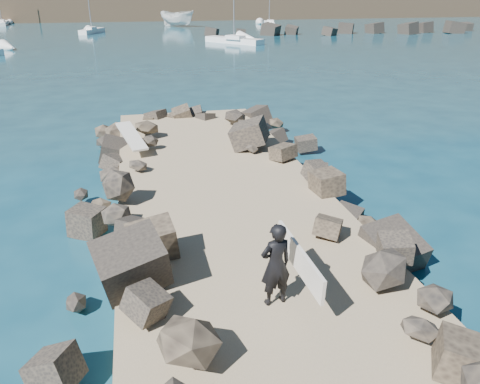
# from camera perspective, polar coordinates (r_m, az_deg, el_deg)

# --- Properties ---
(ground) EXTENTS (800.00, 800.00, 0.00)m
(ground) POSITION_cam_1_polar(r_m,az_deg,el_deg) (12.88, -0.99, -4.39)
(ground) COLOR #0F384C
(ground) RESTS_ON ground
(jetty) EXTENTS (6.00, 26.00, 0.60)m
(jetty) POSITION_cam_1_polar(r_m,az_deg,el_deg) (11.03, 1.16, -7.76)
(jetty) COLOR #8C7759
(jetty) RESTS_ON ground
(riprap_left) EXTENTS (2.60, 22.00, 1.00)m
(riprap_left) POSITION_cam_1_polar(r_m,az_deg,el_deg) (11.13, -14.24, -7.05)
(riprap_left) COLOR black
(riprap_left) RESTS_ON ground
(riprap_right) EXTENTS (2.60, 22.00, 1.00)m
(riprap_right) POSITION_cam_1_polar(r_m,az_deg,el_deg) (12.27, 13.89, -4.00)
(riprap_right) COLOR black
(riprap_right) RESTS_ON ground
(breakwater_secondary) EXTENTS (52.00, 4.00, 1.20)m
(breakwater_secondary) POSITION_cam_1_polar(r_m,az_deg,el_deg) (76.13, 17.53, 18.42)
(breakwater_secondary) COLOR black
(breakwater_secondary) RESTS_ON ground
(surfboard_resting) EXTENTS (1.12, 2.27, 0.07)m
(surfboard_resting) POSITION_cam_1_polar(r_m,az_deg,el_deg) (17.47, -13.06, 6.31)
(surfboard_resting) COLOR beige
(surfboard_resting) RESTS_ON riprap_left
(boat_imported) EXTENTS (6.87, 6.98, 2.75)m
(boat_imported) POSITION_cam_1_polar(r_m,az_deg,el_deg) (86.75, -7.63, 20.26)
(boat_imported) COLOR white
(boat_imported) RESTS_ON ground
(surfer_with_board) EXTENTS (0.89, 2.05, 1.65)m
(surfer_with_board) POSITION_cam_1_polar(r_m,az_deg,el_deg) (8.63, 4.78, -8.73)
(surfer_with_board) COLOR black
(surfer_with_board) RESTS_ON jetty
(sailboat_f) EXTENTS (2.16, 6.14, 7.36)m
(sailboat_f) POSITION_cam_1_polar(r_m,az_deg,el_deg) (113.43, 6.40, 20.52)
(sailboat_f) COLOR white
(sailboat_f) RESTS_ON ground
(sailboat_d) EXTENTS (3.03, 7.17, 8.46)m
(sailboat_d) POSITION_cam_1_polar(r_m,az_deg,el_deg) (89.51, 3.58, 19.84)
(sailboat_d) COLOR white
(sailboat_d) RESTS_ON ground
(sailboat_b) EXTENTS (3.50, 5.92, 7.22)m
(sailboat_b) POSITION_cam_1_polar(r_m,az_deg,el_deg) (75.83, -17.60, 18.21)
(sailboat_b) COLOR white
(sailboat_b) RESTS_ON ground
(sailboat_e) EXTENTS (2.65, 7.85, 9.22)m
(sailboat_e) POSITION_cam_1_polar(r_m,az_deg,el_deg) (99.58, -27.02, 17.87)
(sailboat_e) COLOR white
(sailboat_e) RESTS_ON ground
(sailboat_c) EXTENTS (6.23, 7.20, 9.37)m
(sailboat_c) POSITION_cam_1_polar(r_m,az_deg,el_deg) (59.12, -0.72, 18.01)
(sailboat_c) COLOR white
(sailboat_c) RESTS_ON ground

